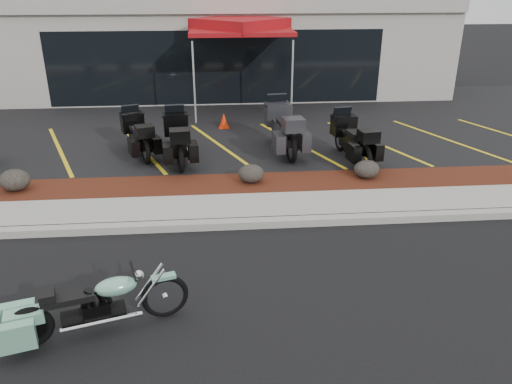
{
  "coord_description": "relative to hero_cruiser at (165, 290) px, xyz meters",
  "views": [
    {
      "loc": [
        -0.14,
        -7.8,
        4.5
      ],
      "look_at": [
        0.63,
        1.2,
        0.6
      ],
      "focal_mm": 35.0,
      "sensor_mm": 36.0,
      "label": 1
    }
  ],
  "objects": [
    {
      "name": "traffic_cone",
      "position": [
        1.07,
        9.25,
        -0.06
      ],
      "size": [
        0.39,
        0.39,
        0.46
      ],
      "primitive_type": "cone",
      "rotation": [
        0.0,
        0.0,
        -0.32
      ],
      "color": "red",
      "rests_on": "upper_lot"
    },
    {
      "name": "touring_black_mid",
      "position": [
        -0.26,
        7.03,
        0.36
      ],
      "size": [
        1.13,
        2.32,
        1.3
      ],
      "primitive_type": null,
      "rotation": [
        0.0,
        0.0,
        1.7
      ],
      "color": "black",
      "rests_on": "upper_lot"
    },
    {
      "name": "ground",
      "position": [
        0.92,
        1.81,
        -0.44
      ],
      "size": [
        90.0,
        90.0,
        0.0
      ],
      "primitive_type": "plane",
      "color": "black",
      "rests_on": "ground"
    },
    {
      "name": "touring_black_front",
      "position": [
        -1.49,
        7.52,
        0.31
      ],
      "size": [
        1.45,
        2.2,
        1.2
      ],
      "primitive_type": null,
      "rotation": [
        0.0,
        0.0,
        1.93
      ],
      "color": "black",
      "rests_on": "upper_lot"
    },
    {
      "name": "hero_cruiser",
      "position": [
        0.0,
        0.0,
        0.0
      ],
      "size": [
        2.59,
        1.3,
        0.89
      ],
      "primitive_type": null,
      "rotation": [
        0.0,
        0.0,
        0.28
      ],
      "color": "#70AF92",
      "rests_on": "ground"
    },
    {
      "name": "sidewalk",
      "position": [
        0.92,
        3.41,
        -0.37
      ],
      "size": [
        24.0,
        1.2,
        0.15
      ],
      "primitive_type": "cube",
      "color": "gray",
      "rests_on": "ground"
    },
    {
      "name": "upper_lot",
      "position": [
        0.92,
        10.01,
        -0.37
      ],
      "size": [
        26.0,
        9.6,
        0.15
      ],
      "primitive_type": "cube",
      "color": "black",
      "rests_on": "ground"
    },
    {
      "name": "boulder_right",
      "position": [
        4.29,
        4.67,
        -0.07
      ],
      "size": [
        0.6,
        0.5,
        0.42
      ],
      "primitive_type": "ellipsoid",
      "color": "black",
      "rests_on": "mulch_bed"
    },
    {
      "name": "mulch_bed",
      "position": [
        0.92,
        4.61,
        -0.36
      ],
      "size": [
        24.0,
        1.2,
        0.16
      ],
      "primitive_type": "cube",
      "color": "#36160C",
      "rests_on": "ground"
    },
    {
      "name": "curb",
      "position": [
        0.92,
        2.71,
        -0.37
      ],
      "size": [
        24.0,
        0.25,
        0.15
      ],
      "primitive_type": "cube",
      "color": "gray",
      "rests_on": "ground"
    },
    {
      "name": "dealership_building",
      "position": [
        0.92,
        16.28,
        1.56
      ],
      "size": [
        18.0,
        8.16,
        4.0
      ],
      "color": "#9B948C",
      "rests_on": "ground"
    },
    {
      "name": "touring_black_rear",
      "position": [
        4.16,
        6.69,
        0.32
      ],
      "size": [
        1.12,
        2.21,
        1.23
      ],
      "primitive_type": null,
      "rotation": [
        0.0,
        0.0,
        1.72
      ],
      "color": "black",
      "rests_on": "upper_lot"
    },
    {
      "name": "boulder_mid",
      "position": [
        1.57,
        4.62,
        -0.07
      ],
      "size": [
        0.6,
        0.5,
        0.42
      ],
      "primitive_type": "ellipsoid",
      "color": "black",
      "rests_on": "mulch_bed"
    },
    {
      "name": "touring_grey",
      "position": [
        2.51,
        7.62,
        0.41
      ],
      "size": [
        1.17,
        2.5,
        1.41
      ],
      "primitive_type": null,
      "rotation": [
        0.0,
        0.0,
        1.68
      ],
      "color": "#29292E",
      "rests_on": "upper_lot"
    },
    {
      "name": "popup_canopy",
      "position": [
        1.73,
        11.46,
        2.54
      ],
      "size": [
        4.28,
        4.28,
        3.11
      ],
      "rotation": [
        0.0,
        0.0,
        -0.35
      ],
      "color": "silver",
      "rests_on": "upper_lot"
    },
    {
      "name": "boulder_left",
      "position": [
        -3.65,
        4.59,
        -0.04
      ],
      "size": [
        0.67,
        0.56,
        0.48
      ],
      "primitive_type": "ellipsoid",
      "color": "black",
      "rests_on": "mulch_bed"
    }
  ]
}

